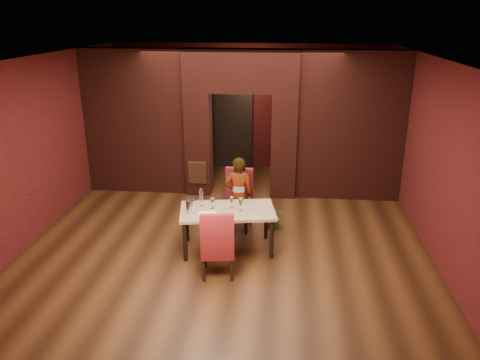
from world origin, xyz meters
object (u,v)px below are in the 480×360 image
object	(u,v)px
potted_plant	(274,216)
wine_glass_c	(241,205)
chair_far	(237,200)
chair_near	(218,242)
person_seated	(238,195)
wine_bucket	(191,206)
wine_glass_b	(232,202)
water_bottle	(201,197)
wine_glass_a	(212,203)
dining_table	(228,229)

from	to	relation	value
potted_plant	wine_glass_c	bearing A→B (deg)	-118.78
chair_far	potted_plant	size ratio (longest dim) A/B	2.57
chair_near	person_seated	xyz separation A→B (m)	(0.16, 1.58, 0.17)
chair_far	wine_bucket	bearing A→B (deg)	-118.71
potted_plant	chair_near	bearing A→B (deg)	-114.41
chair_near	wine_glass_b	xyz separation A→B (m)	(0.11, 0.93, 0.29)
wine_glass_b	person_seated	bearing A→B (deg)	85.34
wine_bucket	potted_plant	world-z (taller)	wine_bucket
chair_near	wine_bucket	bearing A→B (deg)	-59.17
wine_glass_c	wine_glass_b	bearing A→B (deg)	146.43
wine_glass_c	water_bottle	distance (m)	0.72
wine_bucket	chair_near	bearing A→B (deg)	-51.73
wine_glass_b	wine_glass_c	world-z (taller)	wine_glass_c
chair_near	wine_glass_b	bearing A→B (deg)	-104.02
wine_glass_a	water_bottle	distance (m)	0.24
person_seated	wine_glass_b	distance (m)	0.65
wine_glass_c	water_bottle	bearing A→B (deg)	168.11
person_seated	wine_glass_a	world-z (taller)	person_seated
chair_far	person_seated	size ratio (longest dim) A/B	0.79
chair_far	potted_plant	xyz separation A→B (m)	(0.70, 0.12, -0.35)
chair_near	wine_glass_b	size ratio (longest dim) A/B	5.77
dining_table	chair_near	xyz separation A→B (m)	(-0.05, -0.84, 0.19)
wine_bucket	wine_glass_a	bearing A→B (deg)	27.46
dining_table	wine_glass_c	distance (m)	0.54
chair_near	wine_glass_b	distance (m)	0.98
wine_glass_b	wine_bucket	world-z (taller)	wine_bucket
wine_glass_a	wine_glass_c	bearing A→B (deg)	-5.62
water_bottle	wine_glass_a	bearing A→B (deg)	-25.20
water_bottle	potted_plant	distance (m)	1.65
wine_glass_c	chair_near	bearing A→B (deg)	-108.72
wine_glass_a	wine_bucket	world-z (taller)	wine_bucket
person_seated	wine_glass_c	world-z (taller)	person_seated
chair_far	wine_glass_b	size ratio (longest dim) A/B	5.94
dining_table	wine_bucket	size ratio (longest dim) A/B	7.63
person_seated	water_bottle	world-z (taller)	person_seated
wine_bucket	water_bottle	world-z (taller)	water_bottle
wine_glass_b	wine_glass_c	distance (m)	0.21
dining_table	water_bottle	size ratio (longest dim) A/B	4.98
water_bottle	wine_glass_b	bearing A→B (deg)	-3.76
wine_glass_c	chair_far	bearing A→B (deg)	100.30
wine_glass_a	water_bottle	size ratio (longest dim) A/B	0.57
wine_glass_a	wine_bucket	xyz separation A→B (m)	(-0.34, -0.17, 0.01)
wine_glass_b	dining_table	bearing A→B (deg)	-122.60
wine_glass_a	wine_glass_b	xyz separation A→B (m)	(0.32, 0.06, 0.01)
chair_far	wine_glass_a	xyz separation A→B (m)	(-0.33, -0.81, 0.26)
wine_glass_a	chair_far	bearing A→B (deg)	67.62
wine_glass_b	water_bottle	size ratio (longest dim) A/B	0.61
chair_near	wine_bucket	xyz separation A→B (m)	(-0.55, 0.70, 0.29)
dining_table	wine_glass_b	world-z (taller)	wine_glass_b
wine_glass_a	potted_plant	bearing A→B (deg)	42.22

